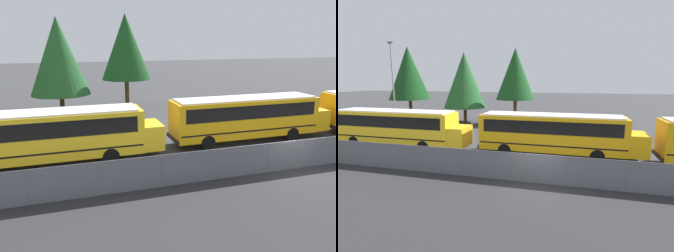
{
  "view_description": "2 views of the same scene",
  "coord_description": "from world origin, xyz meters",
  "views": [
    {
      "loc": [
        -12.06,
        -14.63,
        7.23
      ],
      "look_at": [
        -5.91,
        4.67,
        1.88
      ],
      "focal_mm": 35.0,
      "sensor_mm": 36.0,
      "label": 1
    },
    {
      "loc": [
        1.89,
        -14.2,
        5.9
      ],
      "look_at": [
        -3.28,
        5.59,
        2.21
      ],
      "focal_mm": 28.0,
      "sensor_mm": 36.0,
      "label": 2
    }
  ],
  "objects": [
    {
      "name": "ground_plane",
      "position": [
        0.0,
        0.0,
        0.0
      ],
      "size": [
        200.0,
        200.0,
        0.0
      ],
      "primitive_type": "plane",
      "color": "#38383A"
    },
    {
      "name": "fence",
      "position": [
        -0.0,
        -0.0,
        0.88
      ],
      "size": [
        77.67,
        0.07,
        1.72
      ],
      "color": "#9EA0A5",
      "rests_on": "ground_plane"
    },
    {
      "name": "school_bus_1",
      "position": [
        -12.82,
        5.01,
        1.93
      ],
      "size": [
        12.3,
        2.52,
        3.24
      ],
      "color": "yellow",
      "rests_on": "ground_plane"
    },
    {
      "name": "school_bus_2",
      "position": [
        0.51,
        5.71,
        1.93
      ],
      "size": [
        12.3,
        2.52,
        3.24
      ],
      "color": "#EDA80F",
      "rests_on": "ground_plane"
    },
    {
      "name": "tree_1",
      "position": [
        -12.36,
        18.49,
        5.71
      ],
      "size": [
        5.59,
        5.59,
        9.35
      ],
      "color": "#51381E",
      "rests_on": "ground_plane"
    },
    {
      "name": "tree_2",
      "position": [
        -5.71,
        19.68,
        6.5
      ],
      "size": [
        5.09,
        5.09,
        9.83
      ],
      "color": "#51381E",
      "rests_on": "ground_plane"
    }
  ]
}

